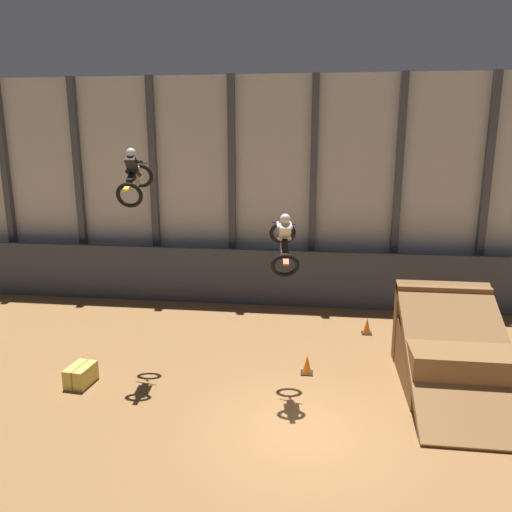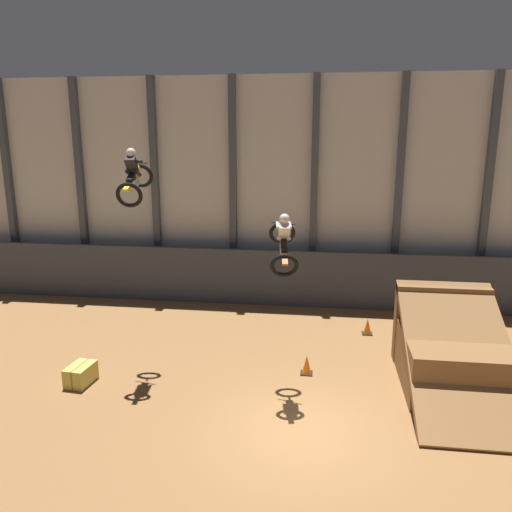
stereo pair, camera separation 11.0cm
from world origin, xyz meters
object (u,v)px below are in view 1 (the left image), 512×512
Objects in this scene: traffic_cone_near_ramp at (367,326)px; hay_bale_trackside at (81,375)px; traffic_cone_arena_edge at (307,365)px; rider_bike_right_air at (284,242)px; dirt_ramp at (450,352)px; rider_bike_left_air at (134,178)px.

hay_bale_trackside is at bearing -149.98° from traffic_cone_near_ramp.
traffic_cone_arena_edge is (-2.04, -3.38, 0.00)m from traffic_cone_near_ramp.
hay_bale_trackside is (-6.36, -1.48, -0.00)m from traffic_cone_arena_edge.
traffic_cone_near_ramp is 9.70m from hay_bale_trackside.
rider_bike_right_air is 3.26× the size of traffic_cone_arena_edge.
traffic_cone_arena_edge is at bearing 13.06° from hay_bale_trackside.
traffic_cone_near_ramp is at bearing 50.66° from rider_bike_right_air.
dirt_ramp is 5.85m from rider_bike_right_air.
dirt_ramp reaches higher than hay_bale_trackside.
rider_bike_right_air is 3.26× the size of traffic_cone_near_ramp.
rider_bike_left_air is at bearing -177.44° from traffic_cone_arena_edge.
traffic_cone_arena_edge is 6.53m from hay_bale_trackside.
rider_bike_left_air is 9.57m from traffic_cone_near_ramp.
traffic_cone_near_ramp is at bearing 30.02° from hay_bale_trackside.
hay_bale_trackside is at bearing -166.94° from traffic_cone_arena_edge.
traffic_cone_arena_edge is at bearing -121.10° from traffic_cone_near_ramp.
rider_bike_left_air is at bearing 162.19° from rider_bike_right_air.
rider_bike_left_air is 7.38m from traffic_cone_arena_edge.
traffic_cone_near_ramp is (2.70, 4.37, -3.91)m from rider_bike_right_air.
rider_bike_left_air reaches higher than hay_bale_trackside.
traffic_cone_near_ramp and traffic_cone_arena_edge have the same top height.
dirt_ramp is 2.67× the size of rider_bike_right_air.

